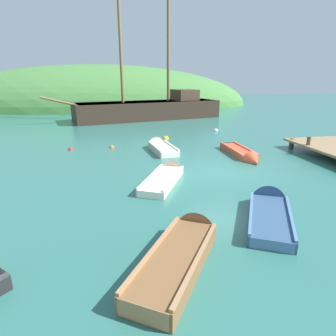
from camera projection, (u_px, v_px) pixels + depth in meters
The scene contains 12 objects.
ground_plane at pixel (220, 172), 12.72m from camera, with size 120.00×120.00×0.00m, color #2D6B60.
shore_hill at pixel (99, 106), 43.14m from camera, with size 45.59×21.09×11.83m, color #477F3D.
sailing_ship at pixel (150, 112), 29.07m from camera, with size 17.24×7.18×13.51m.
rowboat_outer_left at pixel (184, 250), 6.66m from camera, with size 2.96×3.83×1.02m.
rowboat_outer_right at pixel (167, 177), 11.82m from camera, with size 2.56×3.86×0.96m.
rowboat_center at pixel (269, 211), 8.72m from camera, with size 2.64×3.67×1.08m.
rowboat_near_dock at pixel (160, 148), 16.53m from camera, with size 1.44×3.50×1.00m.
rowboat_far at pixel (242, 155), 15.22m from camera, with size 0.91×3.88×0.86m.
buoy_yellow at pixel (166, 139), 19.58m from camera, with size 0.42×0.42×0.42m, color yellow.
buoy_white at pixel (216, 131), 22.59m from camera, with size 0.38×0.38×0.38m, color white.
buoy_red at pixel (71, 150), 16.62m from camera, with size 0.30×0.30×0.30m, color red.
buoy_orange at pixel (112, 148), 17.09m from camera, with size 0.30×0.30×0.30m, color orange.
Camera 1 is at (-4.52, -11.44, 3.97)m, focal length 30.64 mm.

